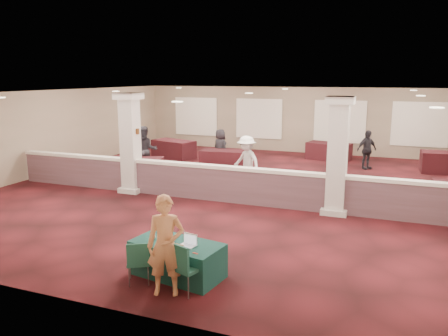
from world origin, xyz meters
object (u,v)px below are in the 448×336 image
at_px(near_table, 177,259).
at_px(far_table_front_center, 224,159).
at_px(attendee_a, 145,150).
at_px(attendee_d, 220,148).
at_px(woman, 166,246).
at_px(far_table_front_left, 137,168).
at_px(conf_chair_side, 138,259).
at_px(conf_chair_main, 184,264).
at_px(attendee_b, 247,161).
at_px(attendee_c, 367,150).
at_px(far_table_back_left, 174,149).
at_px(far_table_back_center, 329,151).

height_order(near_table, far_table_front_center, far_table_front_center).
relative_size(near_table, attendee_a, 0.92).
xyz_separation_m(far_table_front_center, attendee_d, (-0.36, 0.50, 0.39)).
height_order(woman, far_table_front_left, woman).
bearing_deg(attendee_a, woman, -91.02).
distance_m(conf_chair_side, far_table_front_center, 10.30).
bearing_deg(conf_chair_main, attendee_b, 119.55).
height_order(conf_chair_main, attendee_d, attendee_d).
bearing_deg(conf_chair_side, attendee_c, 44.75).
relative_size(conf_chair_side, attendee_a, 0.44).
height_order(near_table, attendee_b, attendee_b).
xyz_separation_m(near_table, conf_chair_main, (0.44, -0.58, 0.22)).
xyz_separation_m(conf_chair_main, far_table_back_left, (-6.19, 11.53, -0.14)).
relative_size(attendee_b, attendee_c, 1.10).
xyz_separation_m(far_table_back_left, attendee_d, (2.70, -0.95, 0.37)).
height_order(near_table, far_table_front_left, far_table_front_left).
bearing_deg(attendee_a, far_table_back_center, 8.17).
bearing_deg(far_table_front_left, attendee_b, 2.89).
distance_m(woman, attendee_a, 9.68).
bearing_deg(far_table_back_center, conf_chair_side, -96.50).
bearing_deg(conf_chair_side, conf_chair_main, -31.09).
relative_size(far_table_back_left, attendee_d, 1.29).
bearing_deg(near_table, attendee_c, 86.03).
xyz_separation_m(conf_chair_side, attendee_a, (-4.62, 7.99, 0.44)).
distance_m(near_table, conf_chair_side, 0.77).
bearing_deg(woman, far_table_back_left, 97.12).
relative_size(conf_chair_main, far_table_back_left, 0.46).
bearing_deg(attendee_c, attendee_d, 151.10).
distance_m(far_table_front_left, attendee_d, 3.83).
relative_size(far_table_front_center, far_table_back_center, 0.99).
xyz_separation_m(far_table_front_left, attendee_a, (-0.01, 0.62, 0.56)).
distance_m(far_table_front_left, attendee_b, 4.23).
bearing_deg(attendee_d, attendee_b, 152.50).
bearing_deg(far_table_front_center, conf_chair_main, -72.75).
xyz_separation_m(woman, attendee_b, (-1.06, 7.71, -0.01)).
height_order(near_table, attendee_a, attendee_a).
bearing_deg(far_table_back_left, far_table_front_center, -25.33).
distance_m(far_table_back_left, far_table_back_center, 7.10).
relative_size(attendee_a, attendee_d, 1.20).
xyz_separation_m(near_table, attendee_d, (-3.05, 10.00, 0.44)).
relative_size(far_table_front_left, far_table_back_left, 0.92).
bearing_deg(attendee_d, far_table_back_left, 7.62).
bearing_deg(attendee_a, conf_chair_main, -89.21).
bearing_deg(near_table, conf_chair_side, -121.59).
height_order(woman, attendee_b, woman).
distance_m(near_table, far_table_front_left, 8.51).
xyz_separation_m(attendee_a, attendee_d, (2.07, 2.58, -0.16)).
bearing_deg(far_table_back_center, far_table_front_center, -136.91).
height_order(far_table_back_center, attendee_d, attendee_d).
relative_size(attendee_c, attendee_d, 1.03).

